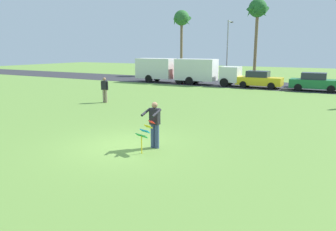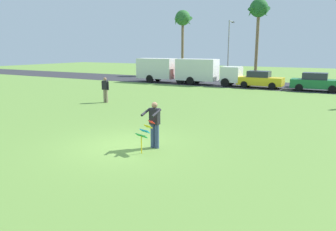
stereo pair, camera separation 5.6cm
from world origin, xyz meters
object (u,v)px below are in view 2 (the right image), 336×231
(parked_car_yellow, at_px, (260,80))
(streetlight_pole, at_px, (229,46))
(palm_tree_left_near, at_px, (183,21))
(parked_truck_red_cab, at_px, (163,70))
(parked_car_green, at_px, (316,82))
(person_kite_flyer, at_px, (154,123))
(palm_tree_right_near, at_px, (259,12))
(kite_held, at_px, (145,132))
(person_walker_far, at_px, (105,89))
(parked_truck_white_box, at_px, (205,71))

(parked_car_yellow, xyz_separation_m, streetlight_pole, (-5.61, 7.10, 3.22))
(parked_car_yellow, distance_m, palm_tree_left_near, 18.43)
(parked_truck_red_cab, bearing_deg, parked_car_green, -0.01)
(person_kite_flyer, distance_m, palm_tree_right_near, 30.37)
(kite_held, distance_m, person_walker_far, 11.49)
(parked_truck_white_box, bearing_deg, parked_car_green, -0.01)
(parked_truck_red_cab, bearing_deg, person_kite_flyer, -60.52)
(palm_tree_left_near, height_order, person_walker_far, palm_tree_left_near)
(parked_truck_white_box, relative_size, parked_car_green, 1.60)
(person_walker_far, bearing_deg, palm_tree_right_near, 78.24)
(parked_truck_white_box, bearing_deg, person_walker_far, -95.93)
(person_kite_flyer, xyz_separation_m, streetlight_pole, (-6.88, 28.21, 3.05))
(palm_tree_right_near, height_order, person_walker_far, palm_tree_right_near)
(parked_truck_white_box, distance_m, streetlight_pole, 7.56)
(parked_truck_red_cab, distance_m, parked_car_yellow, 10.68)
(parked_truck_white_box, relative_size, palm_tree_left_near, 0.75)
(parked_car_green, relative_size, palm_tree_left_near, 0.47)
(person_kite_flyer, relative_size, parked_truck_white_box, 0.26)
(parked_car_green, relative_size, streetlight_pole, 0.60)
(palm_tree_right_near, bearing_deg, parked_truck_white_box, -111.04)
(parked_car_yellow, bearing_deg, person_walker_far, -117.23)
(kite_held, xyz_separation_m, palm_tree_right_near, (-3.81, 29.94, 7.13))
(person_kite_flyer, distance_m, palm_tree_left_near, 35.52)
(person_kite_flyer, height_order, palm_tree_left_near, palm_tree_left_near)
(person_kite_flyer, bearing_deg, parked_car_green, 80.28)
(palm_tree_left_near, height_order, streetlight_pole, palm_tree_left_near)
(kite_held, relative_size, parked_truck_red_cab, 0.17)
(palm_tree_left_near, height_order, palm_tree_right_near, palm_tree_right_near)
(palm_tree_right_near, distance_m, person_walker_far, 23.64)
(parked_truck_white_box, xyz_separation_m, palm_tree_left_near, (-7.88, 10.48, 6.09))
(parked_truck_white_box, xyz_separation_m, parked_car_yellow, (5.71, -0.00, -0.64))
(parked_car_green, xyz_separation_m, streetlight_pole, (-10.50, 7.10, 3.22))
(kite_held, height_order, parked_car_yellow, parked_car_yellow)
(parked_car_yellow, height_order, parked_car_green, same)
(palm_tree_left_near, distance_m, streetlight_pole, 9.34)
(parked_car_yellow, distance_m, palm_tree_right_near, 11.16)
(kite_held, xyz_separation_m, parked_truck_white_box, (-6.97, 21.73, 0.66))
(person_kite_flyer, distance_m, person_walker_far, 11.08)
(kite_held, height_order, streetlight_pole, streetlight_pole)
(person_walker_far, bearing_deg, streetlight_pole, 85.81)
(parked_truck_white_box, xyz_separation_m, person_walker_far, (-1.45, -13.90, -0.48))
(parked_car_yellow, height_order, person_walker_far, person_walker_far)
(palm_tree_right_near, xyz_separation_m, streetlight_pole, (-3.07, -1.11, -3.88))
(parked_truck_white_box, bearing_deg, palm_tree_left_near, 126.94)
(parked_truck_white_box, height_order, streetlight_pole, streetlight_pole)
(parked_car_yellow, relative_size, palm_tree_right_near, 0.45)
(kite_held, distance_m, parked_truck_red_cab, 24.79)
(palm_tree_left_near, xyz_separation_m, person_walker_far, (6.44, -24.39, -6.57))
(person_walker_far, bearing_deg, kite_held, -42.92)
(palm_tree_right_near, bearing_deg, palm_tree_left_near, 168.40)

